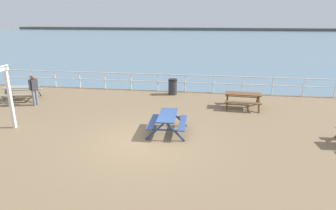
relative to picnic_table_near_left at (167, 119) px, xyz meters
name	(u,v)px	position (x,y,z in m)	size (l,w,h in m)	color
ground_plane	(143,143)	(-0.80, -0.98, -0.68)	(30.00, 24.00, 0.20)	#846B4C
sea_band	(200,39)	(-0.80, 51.77, -0.58)	(142.00, 90.00, 0.01)	slate
distant_shoreline	(205,30)	(-0.80, 94.77, -0.58)	(142.00, 6.00, 1.80)	#4C4C47
seaward_railing	(171,80)	(-0.80, 6.77, 0.16)	(23.07, 0.07, 1.08)	white
picnic_table_near_left	(167,119)	(0.00, 0.00, 0.00)	(1.61, 1.86, 0.80)	#334C84
picnic_table_mid_centre	(22,90)	(-8.94, 3.50, 0.00)	(2.14, 1.94, 0.80)	gray
picnic_table_far_left	(243,97)	(3.36, 3.89, 0.00)	(1.89, 1.64, 0.80)	brown
visitor	(34,88)	(-7.57, 2.64, 0.36)	(0.32, 0.50, 1.66)	slate
litter_bin	(173,87)	(-0.60, 5.97, -0.10)	(0.55, 0.55, 0.95)	#2D2D33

